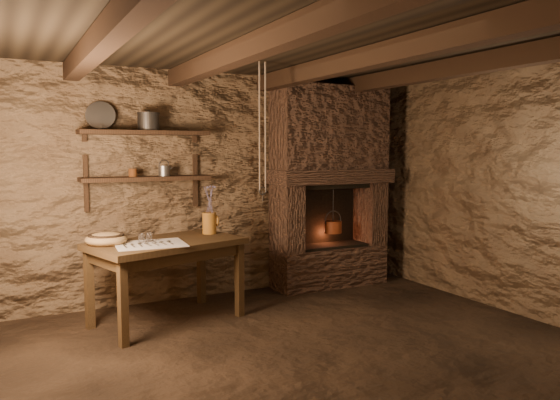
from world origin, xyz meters
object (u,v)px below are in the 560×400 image
work_table (167,278)px  iron_stockpot (148,123)px  wooden_bowl (106,239)px  red_pot (333,226)px  stoneware_jug (210,213)px

work_table → iron_stockpot: (0.00, 0.56, 1.44)m
wooden_bowl → iron_stockpot: bearing=44.2°
wooden_bowl → red_pot: bearing=8.4°
work_table → iron_stockpot: size_ratio=7.07×
work_table → wooden_bowl: size_ratio=4.11×
work_table → stoneware_jug: stoneware_jug is taller
work_table → red_pot: bearing=-3.9°
stoneware_jug → work_table: bearing=-170.6°
iron_stockpot → red_pot: bearing=-3.3°
work_table → wooden_bowl: 0.65m
work_table → red_pot: 2.15m
work_table → red_pot: red_pot is taller
work_table → wooden_bowl: bearing=158.5°
red_pot → wooden_bowl: bearing=-171.6°
work_table → red_pot: (2.09, 0.44, 0.29)m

